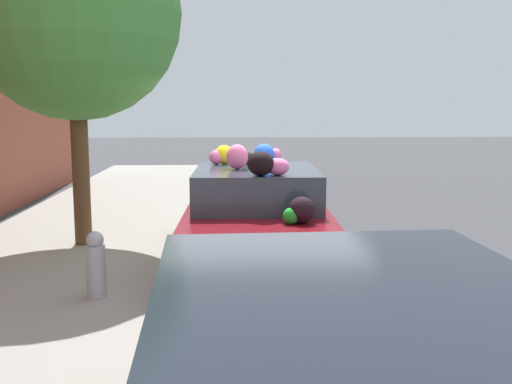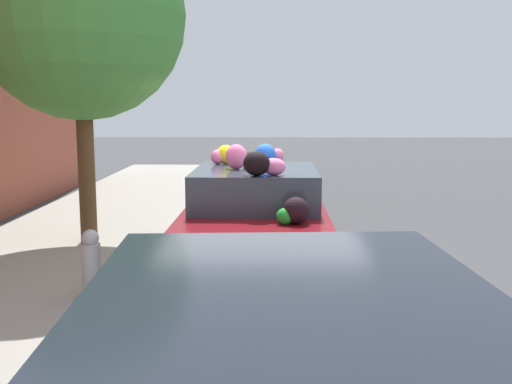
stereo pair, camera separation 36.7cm
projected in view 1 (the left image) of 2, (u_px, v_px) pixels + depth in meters
ground_plane at (262, 270)px, 7.74m from camera, size 60.00×60.00×0.00m
sidewalk_curb at (51, 267)px, 7.64m from camera, size 24.00×3.20×0.13m
street_tree at (74, 14)px, 8.15m from camera, size 2.94×2.94×4.69m
fire_hydrant at (96, 265)px, 6.21m from camera, size 0.20×0.20×0.70m
art_car at (256, 215)px, 7.61m from camera, size 4.07×1.77×1.64m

